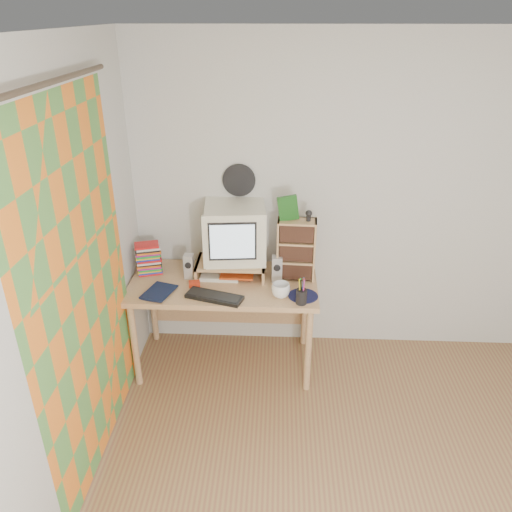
# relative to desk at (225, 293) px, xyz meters

# --- Properties ---
(ceiling) EXTENTS (3.50, 3.50, 0.00)m
(ceiling) POSITION_rel_desk_xyz_m (1.03, -1.44, 1.88)
(ceiling) COLOR white
(ceiling) RESTS_ON back_wall
(back_wall) EXTENTS (3.50, 0.00, 3.50)m
(back_wall) POSITION_rel_desk_xyz_m (1.03, 0.31, 0.63)
(back_wall) COLOR silver
(back_wall) RESTS_ON floor
(left_wall) EXTENTS (0.00, 3.50, 3.50)m
(left_wall) POSITION_rel_desk_xyz_m (-0.72, -1.44, 0.63)
(left_wall) COLOR silver
(left_wall) RESTS_ON floor
(curtain) EXTENTS (0.00, 2.20, 2.20)m
(curtain) POSITION_rel_desk_xyz_m (-0.68, -0.96, 0.53)
(curtain) COLOR orange
(curtain) RESTS_ON left_wall
(wall_disc) EXTENTS (0.25, 0.02, 0.25)m
(wall_disc) POSITION_rel_desk_xyz_m (0.10, 0.29, 0.81)
(wall_disc) COLOR black
(wall_disc) RESTS_ON back_wall
(desk) EXTENTS (1.40, 0.70, 0.75)m
(desk) POSITION_rel_desk_xyz_m (0.00, 0.00, 0.00)
(desk) COLOR tan
(desk) RESTS_ON floor
(monitor_riser) EXTENTS (0.52, 0.30, 0.12)m
(monitor_riser) POSITION_rel_desk_xyz_m (0.05, 0.04, 0.23)
(monitor_riser) COLOR tan
(monitor_riser) RESTS_ON desk
(crt_monitor) EXTENTS (0.48, 0.48, 0.42)m
(crt_monitor) POSITION_rel_desk_xyz_m (0.08, 0.09, 0.47)
(crt_monitor) COLOR silver
(crt_monitor) RESTS_ON monitor_riser
(speaker_left) EXTENTS (0.08, 0.08, 0.19)m
(speaker_left) POSITION_rel_desk_xyz_m (-0.26, -0.01, 0.23)
(speaker_left) COLOR silver
(speaker_left) RESTS_ON desk
(speaker_right) EXTENTS (0.08, 0.08, 0.20)m
(speaker_right) POSITION_rel_desk_xyz_m (0.40, -0.03, 0.24)
(speaker_right) COLOR silver
(speaker_right) RESTS_ON desk
(keyboard) EXTENTS (0.43, 0.25, 0.03)m
(keyboard) POSITION_rel_desk_xyz_m (-0.04, -0.31, 0.15)
(keyboard) COLOR black
(keyboard) RESTS_ON desk
(dvd_stack) EXTENTS (0.21, 0.17, 0.25)m
(dvd_stack) POSITION_rel_desk_xyz_m (-0.58, 0.05, 0.26)
(dvd_stack) COLOR brown
(dvd_stack) RESTS_ON desk
(cd_rack) EXTENTS (0.29, 0.17, 0.47)m
(cd_rack) POSITION_rel_desk_xyz_m (0.54, 0.02, 0.37)
(cd_rack) COLOR tan
(cd_rack) RESTS_ON desk
(mug) EXTENTS (0.14, 0.14, 0.10)m
(mug) POSITION_rel_desk_xyz_m (0.43, -0.26, 0.19)
(mug) COLOR white
(mug) RESTS_ON desk
(diary) EXTENTS (0.26, 0.23, 0.04)m
(diary) POSITION_rel_desk_xyz_m (-0.53, -0.23, 0.16)
(diary) COLOR #0F1837
(diary) RESTS_ON desk
(mousepad) EXTENTS (0.22, 0.22, 0.00)m
(mousepad) POSITION_rel_desk_xyz_m (0.59, -0.25, 0.14)
(mousepad) COLOR #101036
(mousepad) RESTS_ON desk
(pen_cup) EXTENTS (0.10, 0.10, 0.15)m
(pen_cup) POSITION_rel_desk_xyz_m (0.57, -0.35, 0.21)
(pen_cup) COLOR black
(pen_cup) RESTS_ON desk
(papers) EXTENTS (0.29, 0.22, 0.04)m
(papers) POSITION_rel_desk_xyz_m (0.02, 0.02, 0.15)
(papers) COLOR silver
(papers) RESTS_ON desk
(red_box) EXTENTS (0.09, 0.07, 0.04)m
(red_box) POSITION_rel_desk_xyz_m (-0.21, -0.15, 0.15)
(red_box) COLOR red
(red_box) RESTS_ON desk
(game_box) EXTENTS (0.14, 0.05, 0.18)m
(game_box) POSITION_rel_desk_xyz_m (0.47, 0.03, 0.70)
(game_box) COLOR #185117
(game_box) RESTS_ON cd_rack
(webcam) EXTENTS (0.05, 0.05, 0.08)m
(webcam) POSITION_rel_desk_xyz_m (0.62, 0.02, 0.65)
(webcam) COLOR black
(webcam) RESTS_ON cd_rack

